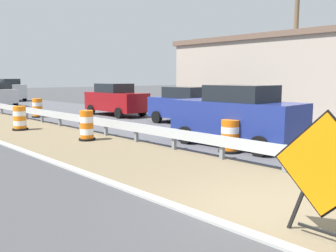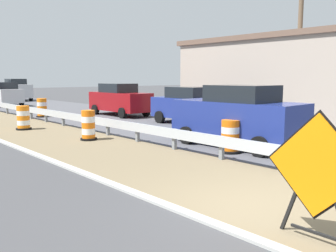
% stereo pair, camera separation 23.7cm
% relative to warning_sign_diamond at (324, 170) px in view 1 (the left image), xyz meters
% --- Properties ---
extents(ground_plane, '(160.00, 160.00, 0.00)m').
position_rel_warning_sign_diamond_xyz_m(ground_plane, '(0.63, 1.23, -1.05)').
color(ground_plane, '#3D3D3F').
extents(median_dirt_strip, '(3.89, 120.00, 0.01)m').
position_rel_warning_sign_diamond_xyz_m(median_dirt_strip, '(1.38, 1.23, -1.05)').
color(median_dirt_strip, '#706047').
rests_on(median_dirt_strip, ground).
extents(curb_near_edge, '(0.20, 120.00, 0.11)m').
position_rel_warning_sign_diamond_xyz_m(curb_near_edge, '(-0.67, 1.23, -1.05)').
color(curb_near_edge, '#ADADA8').
rests_on(curb_near_edge, ground).
extents(guardrail_median, '(0.18, 42.42, 0.71)m').
position_rel_warning_sign_diamond_xyz_m(guardrail_median, '(3.08, 4.33, -0.53)').
color(guardrail_median, '#ADB2B7').
rests_on(guardrail_median, ground).
extents(warning_sign_diamond, '(0.08, 1.62, 1.95)m').
position_rel_warning_sign_diamond_xyz_m(warning_sign_diamond, '(0.00, 0.00, 0.00)').
color(warning_sign_diamond, black).
rests_on(warning_sign_diamond, ground).
extents(traffic_barrel_nearest, '(0.73, 0.73, 1.05)m').
position_rel_warning_sign_diamond_xyz_m(traffic_barrel_nearest, '(4.13, 4.78, -0.58)').
color(traffic_barrel_nearest, orange).
rests_on(traffic_barrel_nearest, ground).
extents(traffic_barrel_close, '(0.63, 0.63, 1.15)m').
position_rel_warning_sign_diamond_xyz_m(traffic_barrel_close, '(1.97, 9.90, -0.53)').
color(traffic_barrel_close, orange).
rests_on(traffic_barrel_close, ground).
extents(traffic_barrel_mid, '(0.70, 0.70, 1.10)m').
position_rel_warning_sign_diamond_xyz_m(traffic_barrel_mid, '(1.18, 14.40, -0.55)').
color(traffic_barrel_mid, orange).
rests_on(traffic_barrel_mid, ground).
extents(traffic_barrel_far, '(0.71, 0.71, 1.13)m').
position_rel_warning_sign_diamond_xyz_m(traffic_barrel_far, '(4.06, 19.07, -0.53)').
color(traffic_barrel_far, orange).
rests_on(traffic_barrel_far, ground).
extents(car_trailing_near_lane, '(2.16, 4.42, 1.91)m').
position_rel_warning_sign_diamond_xyz_m(car_trailing_near_lane, '(8.39, 10.60, -0.09)').
color(car_trailing_near_lane, navy).
rests_on(car_trailing_near_lane, ground).
extents(car_trailing_far_lane, '(2.18, 4.63, 2.13)m').
position_rel_warning_sign_diamond_xyz_m(car_trailing_far_lane, '(5.15, 5.28, 0.02)').
color(car_trailing_far_lane, navy).
rests_on(car_trailing_far_lane, ground).
extents(car_distant_a, '(2.05, 4.56, 2.25)m').
position_rel_warning_sign_diamond_xyz_m(car_distant_a, '(8.68, 36.13, 0.07)').
color(car_distant_a, silver).
rests_on(car_distant_a, ground).
extents(car_distant_c, '(2.00, 4.66, 2.01)m').
position_rel_warning_sign_diamond_xyz_m(car_distant_c, '(8.14, 16.73, -0.04)').
color(car_distant_c, maroon).
rests_on(car_distant_c, ground).
extents(roadside_shop_near, '(6.77, 11.70, 4.73)m').
position_rel_warning_sign_diamond_xyz_m(roadside_shop_near, '(15.10, 9.41, 1.33)').
color(roadside_shop_near, '#AD9E8E').
rests_on(roadside_shop_near, ground).
extents(utility_pole_near, '(0.24, 1.80, 8.45)m').
position_rel_warning_sign_diamond_xyz_m(utility_pole_near, '(12.86, 7.26, 3.34)').
color(utility_pole_near, brown).
rests_on(utility_pole_near, ground).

